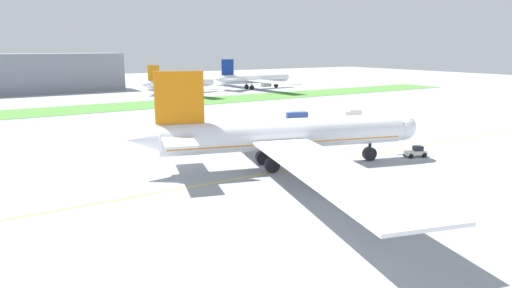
{
  "coord_description": "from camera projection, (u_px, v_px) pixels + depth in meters",
  "views": [
    {
      "loc": [
        -51.78,
        -65.31,
        21.02
      ],
      "look_at": [
        -8.74,
        2.47,
        3.74
      ],
      "focal_mm": 31.74,
      "sensor_mm": 36.0,
      "label": 1
    }
  ],
  "objects": [
    {
      "name": "ground_plane",
      "position": [
        302.0,
        160.0,
        85.46
      ],
      "size": [
        600.0,
        600.0,
        0.0
      ],
      "primitive_type": "plane",
      "color": "#9399A0",
      "rests_on": "ground"
    },
    {
      "name": "apron_taxi_line",
      "position": [
        315.0,
        165.0,
        82.2
      ],
      "size": [
        280.0,
        0.36,
        0.01
      ],
      "primitive_type": "cube",
      "color": "yellow",
      "rests_on": "ground"
    },
    {
      "name": "grass_median_strip",
      "position": [
        138.0,
        105.0,
        165.51
      ],
      "size": [
        320.0,
        24.0,
        0.1
      ],
      "primitive_type": "cube",
      "color": "#4C8438",
      "rests_on": "ground"
    },
    {
      "name": "airliner_foreground",
      "position": [
        282.0,
        135.0,
        79.56
      ],
      "size": [
        52.16,
        84.22,
        17.24
      ],
      "color": "white",
      "rests_on": "ground"
    },
    {
      "name": "pushback_tug",
      "position": [
        415.0,
        152.0,
        88.23
      ],
      "size": [
        6.24,
        3.33,
        2.11
      ],
      "color": "white",
      "rests_on": "ground"
    },
    {
      "name": "ground_crew_wingwalker_port",
      "position": [
        261.0,
        155.0,
        85.17
      ],
      "size": [
        0.47,
        0.49,
        1.66
      ],
      "color": "black",
      "rests_on": "ground"
    },
    {
      "name": "service_truck_baggage_loader",
      "position": [
        353.0,
        114.0,
        134.67
      ],
      "size": [
        5.35,
        4.14,
        2.8
      ],
      "color": "white",
      "rests_on": "ground"
    },
    {
      "name": "service_truck_fuel_bowser",
      "position": [
        297.0,
        116.0,
        131.82
      ],
      "size": [
        6.49,
        4.36,
        2.46
      ],
      "color": "#33478C",
      "rests_on": "ground"
    },
    {
      "name": "service_truck_catering_van",
      "position": [
        237.0,
        112.0,
        138.26
      ],
      "size": [
        5.99,
        3.56,
        2.54
      ],
      "color": "#B21E19",
      "rests_on": "ground"
    },
    {
      "name": "parked_airliner_far_left",
      "position": [
        179.0,
        84.0,
        206.16
      ],
      "size": [
        37.85,
        59.83,
        13.26
      ],
      "color": "white",
      "rests_on": "ground"
    },
    {
      "name": "parked_airliner_far_centre",
      "position": [
        253.0,
        79.0,
        228.75
      ],
      "size": [
        45.06,
        71.14,
        15.15
      ],
      "color": "white",
      "rests_on": "ground"
    },
    {
      "name": "terminal_building",
      "position": [
        7.0,
        74.0,
        202.54
      ],
      "size": [
        99.84,
        20.0,
        18.0
      ],
      "primitive_type": "cube",
      "color": "gray",
      "rests_on": "ground"
    }
  ]
}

